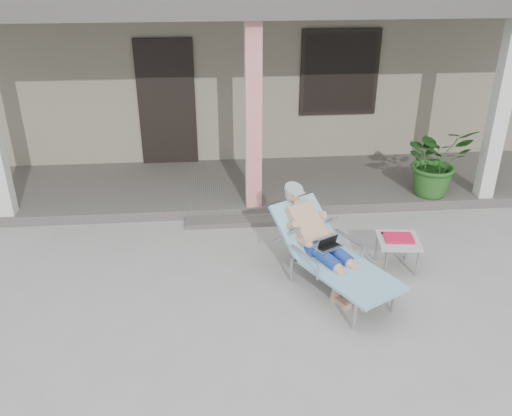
{
  "coord_description": "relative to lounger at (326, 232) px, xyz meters",
  "views": [
    {
      "loc": [
        -0.59,
        -5.0,
        3.62
      ],
      "look_at": [
        -0.1,
        0.6,
        0.85
      ],
      "focal_mm": 38.0,
      "sensor_mm": 36.0,
      "label": 1
    }
  ],
  "objects": [
    {
      "name": "porch_overhang",
      "position": [
        -0.66,
        2.71,
        2.09
      ],
      "size": [
        10.0,
        2.3,
        2.85
      ],
      "color": "silver",
      "rests_on": "porch_deck"
    },
    {
      "name": "potted_palm",
      "position": [
        2.09,
        2.05,
        -0.01
      ],
      "size": [
        1.1,
        0.99,
        1.08
      ],
      "primitive_type": "imported",
      "rotation": [
        0.0,
        0.0,
        0.16
      ],
      "color": "#26591E",
      "rests_on": "porch_deck"
    },
    {
      "name": "porch_deck",
      "position": [
        -0.66,
        2.76,
        -0.62
      ],
      "size": [
        10.0,
        2.0,
        0.15
      ],
      "primitive_type": "cube",
      "color": "#605B56",
      "rests_on": "ground"
    },
    {
      "name": "house",
      "position": [
        -0.66,
        6.26,
        0.97
      ],
      "size": [
        10.4,
        5.4,
        3.3
      ],
      "color": "gray",
      "rests_on": "ground"
    },
    {
      "name": "ground",
      "position": [
        -0.66,
        -0.24,
        -0.7
      ],
      "size": [
        60.0,
        60.0,
        0.0
      ],
      "primitive_type": "plane",
      "color": "#9E9E99",
      "rests_on": "ground"
    },
    {
      "name": "side_table",
      "position": [
        0.96,
        0.26,
        -0.33
      ],
      "size": [
        0.55,
        0.55,
        0.44
      ],
      "rotation": [
        0.0,
        0.0,
        -0.13
      ],
      "color": "#B9B9B4",
      "rests_on": "ground"
    },
    {
      "name": "porch_step",
      "position": [
        -0.66,
        1.61,
        -0.66
      ],
      "size": [
        2.0,
        0.3,
        0.07
      ],
      "primitive_type": "cube",
      "color": "#605B56",
      "rests_on": "ground"
    },
    {
      "name": "lounger",
      "position": [
        0.0,
        0.0,
        0.0
      ],
      "size": [
        1.38,
        1.79,
        1.13
      ],
      "rotation": [
        0.0,
        0.0,
        0.5
      ],
      "color": "#B7B7BC",
      "rests_on": "ground"
    }
  ]
}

